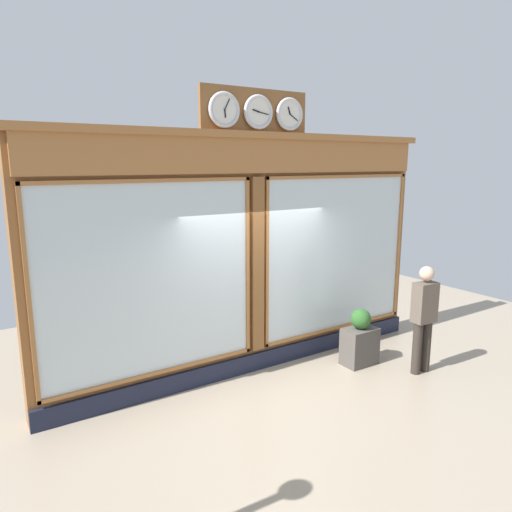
% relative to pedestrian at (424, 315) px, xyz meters
% --- Properties ---
extents(ground_plane, '(14.00, 14.00, 0.00)m').
position_rel_pedestrian_xyz_m(ground_plane, '(2.09, 1.32, -0.93)').
color(ground_plane, gray).
extents(shop_facade, '(6.67, 0.42, 4.24)m').
position_rel_pedestrian_xyz_m(shop_facade, '(2.09, -1.61, 0.92)').
color(shop_facade, brown).
rests_on(shop_facade, ground_plane).
extents(pedestrian, '(0.38, 0.25, 1.69)m').
position_rel_pedestrian_xyz_m(pedestrian, '(0.00, 0.00, 0.00)').
color(pedestrian, '#312A24').
rests_on(pedestrian, ground_plane).
extents(planter_box, '(0.56, 0.36, 0.60)m').
position_rel_pedestrian_xyz_m(planter_box, '(0.58, -0.74, -0.63)').
color(planter_box, '#4C4742').
rests_on(planter_box, ground_plane).
extents(planter_shrub, '(0.33, 0.33, 0.33)m').
position_rel_pedestrian_xyz_m(planter_shrub, '(0.58, -0.74, -0.17)').
color(planter_shrub, '#285623').
rests_on(planter_shrub, planter_box).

